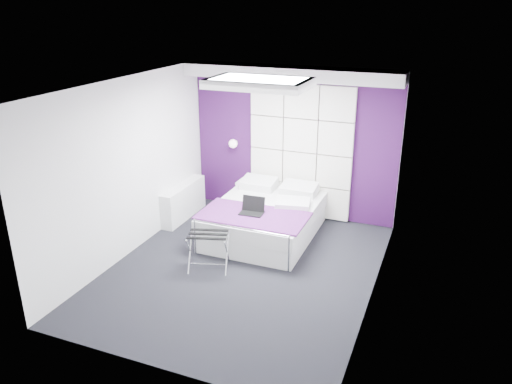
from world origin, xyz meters
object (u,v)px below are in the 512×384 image
wall_lamp (234,143)px  radiator (184,201)px  bed (265,218)px  laptop (253,209)px  nightstand (250,183)px  luggage_rack (209,251)px

wall_lamp → radiator: (-0.64, -0.76, -0.92)m
bed → radiator: bearing=174.8°
wall_lamp → radiator: bearing=-130.1°
bed → laptop: (-0.04, -0.41, 0.32)m
wall_lamp → nightstand: wall_lamp is taller
wall_lamp → luggage_rack: 2.46m
wall_lamp → radiator: 1.35m
wall_lamp → laptop: (0.89, -1.31, -0.61)m
luggage_rack → laptop: size_ratio=1.55×
wall_lamp → bed: wall_lamp is taller
wall_lamp → radiator: wall_lamp is taller
laptop → wall_lamp: bearing=120.9°
wall_lamp → nightstand: 0.76m
bed → nightstand: bed is taller
bed → luggage_rack: bed is taller
wall_lamp → luggage_rack: bearing=-75.3°
nightstand → luggage_rack: 2.19m
luggage_rack → wall_lamp: bearing=87.6°
radiator → laptop: (1.53, -0.55, 0.31)m
radiator → laptop: size_ratio=3.39×
wall_lamp → laptop: bearing=-55.8°
wall_lamp → luggage_rack: size_ratio=0.27×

